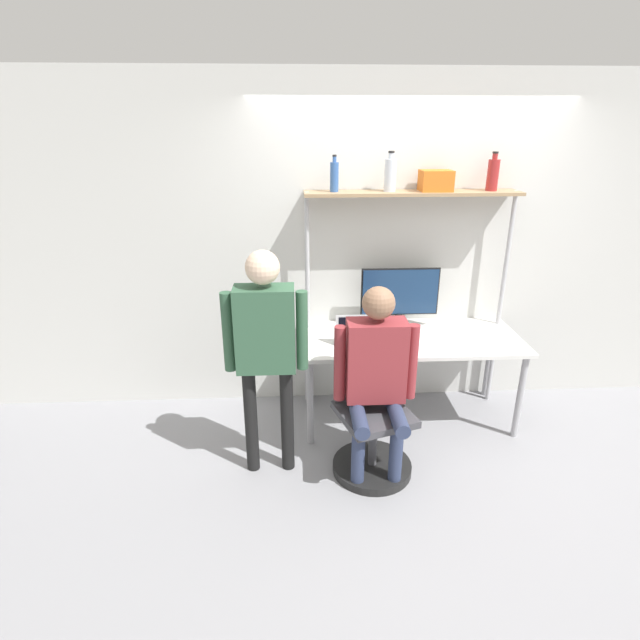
{
  "coord_description": "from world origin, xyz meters",
  "views": [
    {
      "loc": [
        -0.9,
        -3.17,
        2.31
      ],
      "look_at": [
        -0.74,
        -0.08,
        1.08
      ],
      "focal_mm": 28.0,
      "sensor_mm": 36.0,
      "label": 1
    }
  ],
  "objects_px": {
    "person_seated": "(377,370)",
    "bottle_blue": "(334,176)",
    "person_standing": "(266,339)",
    "bottle_red": "(493,174)",
    "storage_box": "(436,181)",
    "monitor": "(400,295)",
    "laptop": "(360,339)",
    "cell_phone": "(396,348)",
    "bottle_clear": "(390,174)",
    "office_chair": "(371,432)"
  },
  "relations": [
    {
      "from": "monitor",
      "to": "person_standing",
      "type": "bearing_deg",
      "value": -141.89
    },
    {
      "from": "person_standing",
      "to": "bottle_red",
      "type": "xyz_separation_m",
      "value": [
        1.7,
        0.86,
        0.94
      ]
    },
    {
      "from": "laptop",
      "to": "bottle_blue",
      "type": "xyz_separation_m",
      "value": [
        -0.17,
        0.42,
        1.14
      ]
    },
    {
      "from": "person_standing",
      "to": "bottle_red",
      "type": "bearing_deg",
      "value": 26.65
    },
    {
      "from": "cell_phone",
      "to": "person_standing",
      "type": "relative_size",
      "value": 0.09
    },
    {
      "from": "bottle_clear",
      "to": "storage_box",
      "type": "height_order",
      "value": "bottle_clear"
    },
    {
      "from": "person_standing",
      "to": "bottle_clear",
      "type": "xyz_separation_m",
      "value": [
        0.92,
        0.86,
        0.94
      ]
    },
    {
      "from": "person_standing",
      "to": "bottle_blue",
      "type": "xyz_separation_m",
      "value": [
        0.5,
        0.86,
        0.93
      ]
    },
    {
      "from": "laptop",
      "to": "bottle_red",
      "type": "height_order",
      "value": "bottle_red"
    },
    {
      "from": "person_standing",
      "to": "cell_phone",
      "type": "bearing_deg",
      "value": 22.9
    },
    {
      "from": "office_chair",
      "to": "cell_phone",
      "type": "bearing_deg",
      "value": 60.91
    },
    {
      "from": "monitor",
      "to": "person_standing",
      "type": "xyz_separation_m",
      "value": [
        -1.04,
        -0.82,
        0.0
      ]
    },
    {
      "from": "bottle_red",
      "to": "storage_box",
      "type": "height_order",
      "value": "bottle_red"
    },
    {
      "from": "person_seated",
      "to": "bottle_blue",
      "type": "bearing_deg",
      "value": 102.91
    },
    {
      "from": "person_standing",
      "to": "laptop",
      "type": "bearing_deg",
      "value": 32.85
    },
    {
      "from": "laptop",
      "to": "person_seated",
      "type": "xyz_separation_m",
      "value": [
        0.04,
        -0.52,
        0.01
      ]
    },
    {
      "from": "office_chair",
      "to": "bottle_red",
      "type": "height_order",
      "value": "bottle_red"
    },
    {
      "from": "laptop",
      "to": "person_standing",
      "type": "height_order",
      "value": "person_standing"
    },
    {
      "from": "person_seated",
      "to": "bottle_blue",
      "type": "height_order",
      "value": "bottle_blue"
    },
    {
      "from": "monitor",
      "to": "bottle_blue",
      "type": "bearing_deg",
      "value": 176.13
    },
    {
      "from": "bottle_blue",
      "to": "storage_box",
      "type": "relative_size",
      "value": 1.13
    },
    {
      "from": "monitor",
      "to": "bottle_red",
      "type": "xyz_separation_m",
      "value": [
        0.66,
        0.04,
        0.94
      ]
    },
    {
      "from": "cell_phone",
      "to": "office_chair",
      "type": "height_order",
      "value": "office_chair"
    },
    {
      "from": "monitor",
      "to": "bottle_red",
      "type": "bearing_deg",
      "value": 3.16
    },
    {
      "from": "bottle_red",
      "to": "bottle_clear",
      "type": "bearing_deg",
      "value": -180.0
    },
    {
      "from": "person_seated",
      "to": "bottle_blue",
      "type": "xyz_separation_m",
      "value": [
        -0.21,
        0.94,
        1.13
      ]
    },
    {
      "from": "bottle_blue",
      "to": "storage_box",
      "type": "bearing_deg",
      "value": -0.0
    },
    {
      "from": "bottle_clear",
      "to": "person_seated",
      "type": "bearing_deg",
      "value": -102.31
    },
    {
      "from": "bottle_clear",
      "to": "cell_phone",
      "type": "bearing_deg",
      "value": -86.86
    },
    {
      "from": "office_chair",
      "to": "bottle_clear",
      "type": "bearing_deg",
      "value": 76.28
    },
    {
      "from": "monitor",
      "to": "laptop",
      "type": "distance_m",
      "value": 0.57
    },
    {
      "from": "monitor",
      "to": "cell_phone",
      "type": "distance_m",
      "value": 0.51
    },
    {
      "from": "cell_phone",
      "to": "person_standing",
      "type": "bearing_deg",
      "value": -157.1
    },
    {
      "from": "storage_box",
      "to": "person_seated",
      "type": "bearing_deg",
      "value": -120.52
    },
    {
      "from": "monitor",
      "to": "bottle_clear",
      "type": "relative_size",
      "value": 2.18
    },
    {
      "from": "monitor",
      "to": "bottle_blue",
      "type": "xyz_separation_m",
      "value": [
        -0.54,
        0.04,
        0.93
      ]
    },
    {
      "from": "laptop",
      "to": "bottle_blue",
      "type": "height_order",
      "value": "bottle_blue"
    },
    {
      "from": "laptop",
      "to": "office_chair",
      "type": "height_order",
      "value": "laptop"
    },
    {
      "from": "person_seated",
      "to": "bottle_red",
      "type": "height_order",
      "value": "bottle_red"
    },
    {
      "from": "cell_phone",
      "to": "person_seated",
      "type": "xyz_separation_m",
      "value": [
        -0.23,
        -0.48,
        0.07
      ]
    },
    {
      "from": "laptop",
      "to": "office_chair",
      "type": "relative_size",
      "value": 0.38
    },
    {
      "from": "storage_box",
      "to": "bottle_blue",
      "type": "bearing_deg",
      "value": 180.0
    },
    {
      "from": "bottle_red",
      "to": "storage_box",
      "type": "relative_size",
      "value": 1.21
    },
    {
      "from": "monitor",
      "to": "storage_box",
      "type": "height_order",
      "value": "storage_box"
    },
    {
      "from": "laptop",
      "to": "bottle_red",
      "type": "relative_size",
      "value": 1.25
    },
    {
      "from": "cell_phone",
      "to": "bottle_red",
      "type": "xyz_separation_m",
      "value": [
        0.76,
        0.45,
        1.21
      ]
    },
    {
      "from": "monitor",
      "to": "bottle_clear",
      "type": "height_order",
      "value": "bottle_clear"
    },
    {
      "from": "monitor",
      "to": "person_standing",
      "type": "distance_m",
      "value": 1.33
    },
    {
      "from": "person_seated",
      "to": "bottle_clear",
      "type": "relative_size",
      "value": 4.7
    },
    {
      "from": "cell_phone",
      "to": "bottle_red",
      "type": "distance_m",
      "value": 1.5
    }
  ]
}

